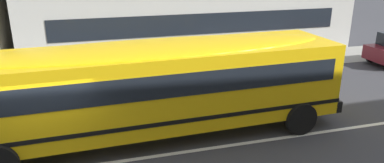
# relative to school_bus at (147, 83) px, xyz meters

# --- Properties ---
(sidewalk_far) EXTENTS (120.00, 3.00, 0.01)m
(sidewalk_far) POSITION_rel_school_bus_xyz_m (-2.82, 6.76, -1.77)
(sidewalk_far) COLOR gray
(sidewalk_far) RESTS_ON ground_plane
(school_bus) EXTENTS (13.43, 3.19, 2.99)m
(school_bus) POSITION_rel_school_bus_xyz_m (0.00, 0.00, 0.00)
(school_bus) COLOR yellow
(school_bus) RESTS_ON ground_plane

